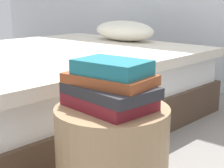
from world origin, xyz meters
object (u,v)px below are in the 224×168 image
Objects in this scene: bed at (44,85)px; book_teal at (112,67)px; book_maroon at (109,101)px; side_table at (112,166)px; book_charcoal at (111,90)px; book_rust at (110,79)px.

bed is 8.89× the size of book_teal.
bed reaches higher than book_maroon.
bed is 1.23m from book_teal.
book_charcoal is (0.00, -0.01, 0.28)m from side_table.
book_rust is at bearing -23.95° from bed.
book_charcoal is at bearing -24.12° from bed.
book_charcoal is 1.03× the size of book_rust.
book_maroon is 0.94× the size of book_charcoal.
book_teal is (1.05, -0.54, 0.34)m from bed.
book_charcoal reaches higher than side_table.
book_teal is at bearing 113.89° from book_charcoal.
bed is 4.85× the size of side_table.
book_charcoal is at bearing -76.95° from book_teal.
side_table is at bearing 48.46° from book_maroon.
side_table is at bearing 109.06° from book_charcoal.
side_table is 0.28m from book_charcoal.
book_teal reaches higher than book_maroon.
bed reaches higher than book_teal.
side_table is 0.31m from book_rust.
book_maroon is 0.08m from book_rust.
book_teal is (0.01, 0.00, 0.04)m from book_rust.
book_rust reaches higher than side_table.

